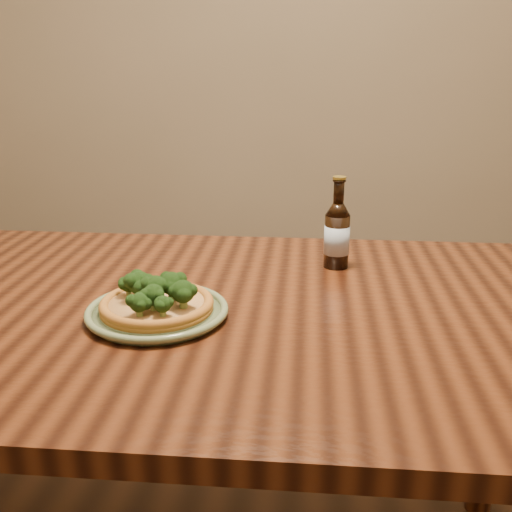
# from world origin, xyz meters

# --- Properties ---
(table) EXTENTS (1.60, 0.90, 0.75)m
(table) POSITION_xyz_m (0.00, 0.10, 0.66)
(table) COLOR #45200E
(table) RESTS_ON ground
(plate) EXTENTS (0.26, 0.26, 0.02)m
(plate) POSITION_xyz_m (-0.03, 0.04, 0.76)
(plate) COLOR #6A7A54
(plate) RESTS_ON table
(pizza) EXTENTS (0.20, 0.20, 0.07)m
(pizza) POSITION_xyz_m (-0.03, 0.03, 0.78)
(pizza) COLOR #A96A26
(pizza) RESTS_ON plate
(beer_bottle) EXTENTS (0.06, 0.06, 0.20)m
(beer_bottle) POSITION_xyz_m (0.30, 0.34, 0.83)
(beer_bottle) COLOR black
(beer_bottle) RESTS_ON table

